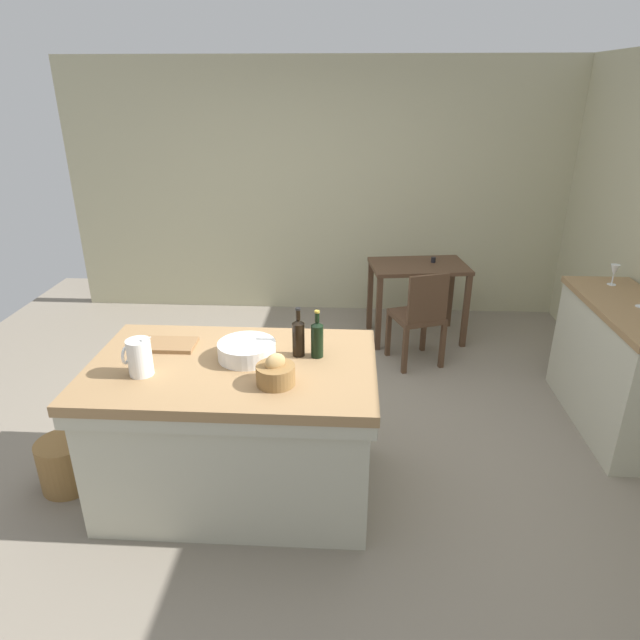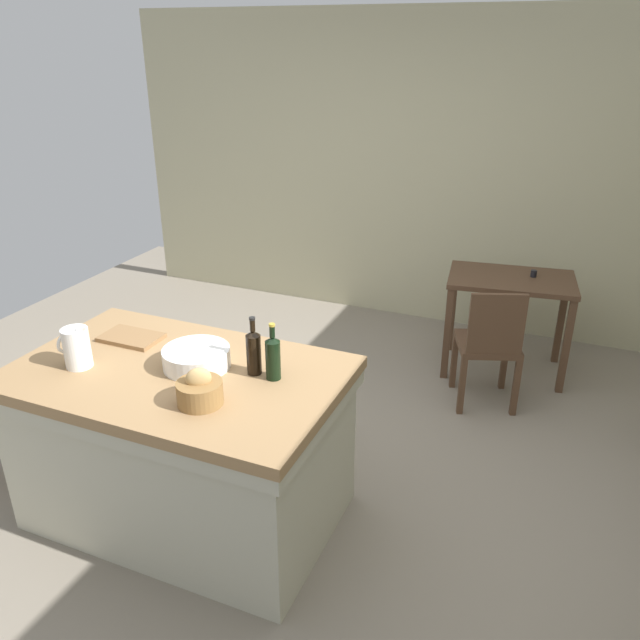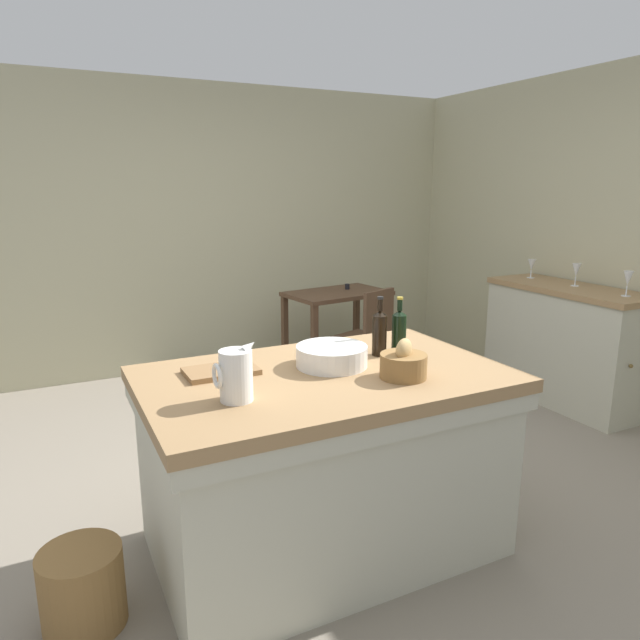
{
  "view_description": "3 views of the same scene",
  "coord_description": "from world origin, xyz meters",
  "px_view_note": "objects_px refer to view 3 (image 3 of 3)",
  "views": [
    {
      "loc": [
        0.32,
        -3.24,
        2.32
      ],
      "look_at": [
        0.12,
        0.29,
        0.81
      ],
      "focal_mm": 30.88,
      "sensor_mm": 36.0,
      "label": 1
    },
    {
      "loc": [
        1.38,
        -2.76,
        2.37
      ],
      "look_at": [
        0.05,
        0.39,
        0.84
      ],
      "focal_mm": 35.62,
      "sensor_mm": 36.0,
      "label": 2
    },
    {
      "loc": [
        -1.44,
        -2.7,
        1.7
      ],
      "look_at": [
        0.11,
        0.42,
        0.88
      ],
      "focal_mm": 32.1,
      "sensor_mm": 36.0,
      "label": 3
    }
  ],
  "objects_px": {
    "wine_bottle_amber": "(380,332)",
    "cutting_board": "(221,371)",
    "wine_bottle_dark": "(399,330)",
    "wine_glass_far_left": "(628,279)",
    "wine_glass_middle": "(532,265)",
    "writing_desk": "(337,305)",
    "island_table": "(325,455)",
    "side_cabinet": "(565,344)",
    "wine_glass_left": "(576,271)",
    "wooden_chair": "(367,337)",
    "wicker_hamper": "(83,588)",
    "pitcher": "(236,375)",
    "bread_basket": "(403,364)",
    "wash_bowl": "(332,356)"
  },
  "relations": [
    {
      "from": "wooden_chair",
      "to": "wine_glass_middle",
      "type": "height_order",
      "value": "wine_glass_middle"
    },
    {
      "from": "island_table",
      "to": "side_cabinet",
      "type": "distance_m",
      "value": 2.73
    },
    {
      "from": "island_table",
      "to": "wine_glass_left",
      "type": "bearing_deg",
      "value": 18.36
    },
    {
      "from": "cutting_board",
      "to": "wine_glass_left",
      "type": "relative_size",
      "value": 1.8
    },
    {
      "from": "bread_basket",
      "to": "wine_bottle_amber",
      "type": "height_order",
      "value": "wine_bottle_amber"
    },
    {
      "from": "wine_bottle_dark",
      "to": "wine_bottle_amber",
      "type": "relative_size",
      "value": 0.97
    },
    {
      "from": "bread_basket",
      "to": "cutting_board",
      "type": "relative_size",
      "value": 0.65
    },
    {
      "from": "island_table",
      "to": "wooden_chair",
      "type": "xyz_separation_m",
      "value": [
        1.27,
        1.74,
        0.0
      ]
    },
    {
      "from": "writing_desk",
      "to": "wine_glass_left",
      "type": "xyz_separation_m",
      "value": [
        1.33,
        -1.45,
        0.42
      ]
    },
    {
      "from": "pitcher",
      "to": "cutting_board",
      "type": "xyz_separation_m",
      "value": [
        0.04,
        0.34,
        -0.09
      ]
    },
    {
      "from": "island_table",
      "to": "wine_glass_left",
      "type": "height_order",
      "value": "wine_glass_left"
    },
    {
      "from": "side_cabinet",
      "to": "wine_bottle_amber",
      "type": "relative_size",
      "value": 4.44
    },
    {
      "from": "side_cabinet",
      "to": "wicker_hamper",
      "type": "xyz_separation_m",
      "value": [
        -3.67,
        -0.91,
        -0.31
      ]
    },
    {
      "from": "writing_desk",
      "to": "wicker_hamper",
      "type": "bearing_deg",
      "value": -135.35
    },
    {
      "from": "wooden_chair",
      "to": "wine_glass_far_left",
      "type": "height_order",
      "value": "wine_glass_far_left"
    },
    {
      "from": "bread_basket",
      "to": "cutting_board",
      "type": "bearing_deg",
      "value": 149.81
    },
    {
      "from": "writing_desk",
      "to": "island_table",
      "type": "bearing_deg",
      "value": -119.37
    },
    {
      "from": "wine_glass_middle",
      "to": "pitcher",
      "type": "bearing_deg",
      "value": -154.57
    },
    {
      "from": "wine_bottle_amber",
      "to": "cutting_board",
      "type": "bearing_deg",
      "value": 175.07
    },
    {
      "from": "wine_glass_far_left",
      "to": "wine_glass_middle",
      "type": "distance_m",
      "value": 0.91
    },
    {
      "from": "side_cabinet",
      "to": "wine_glass_far_left",
      "type": "bearing_deg",
      "value": -87.91
    },
    {
      "from": "wicker_hamper",
      "to": "wine_glass_left",
      "type": "bearing_deg",
      "value": 13.78
    },
    {
      "from": "side_cabinet",
      "to": "wine_glass_middle",
      "type": "xyz_separation_m",
      "value": [
        0.04,
        0.45,
        0.57
      ]
    },
    {
      "from": "wine_bottle_dark",
      "to": "wicker_hamper",
      "type": "relative_size",
      "value": 0.88
    },
    {
      "from": "wine_glass_middle",
      "to": "wicker_hamper",
      "type": "xyz_separation_m",
      "value": [
        -3.71,
        -1.36,
        -0.88
      ]
    },
    {
      "from": "side_cabinet",
      "to": "wash_bowl",
      "type": "relative_size",
      "value": 3.94
    },
    {
      "from": "pitcher",
      "to": "wine_bottle_amber",
      "type": "relative_size",
      "value": 0.83
    },
    {
      "from": "pitcher",
      "to": "wine_glass_left",
      "type": "distance_m",
      "value": 3.26
    },
    {
      "from": "side_cabinet",
      "to": "cutting_board",
      "type": "bearing_deg",
      "value": -167.36
    },
    {
      "from": "wine_bottle_amber",
      "to": "wine_glass_left",
      "type": "relative_size",
      "value": 1.68
    },
    {
      "from": "island_table",
      "to": "cutting_board",
      "type": "xyz_separation_m",
      "value": [
        -0.42,
        0.19,
        0.42
      ]
    },
    {
      "from": "writing_desk",
      "to": "bread_basket",
      "type": "height_order",
      "value": "bread_basket"
    },
    {
      "from": "wine_bottle_amber",
      "to": "wine_glass_middle",
      "type": "xyz_separation_m",
      "value": [
        2.26,
        1.2,
        0.04
      ]
    },
    {
      "from": "wicker_hamper",
      "to": "wine_glass_middle",
      "type": "bearing_deg",
      "value": 20.1
    },
    {
      "from": "bread_basket",
      "to": "wine_bottle_dark",
      "type": "height_order",
      "value": "wine_bottle_dark"
    },
    {
      "from": "bread_basket",
      "to": "pitcher",
      "type": "bearing_deg",
      "value": 175.23
    },
    {
      "from": "bread_basket",
      "to": "wicker_hamper",
      "type": "xyz_separation_m",
      "value": [
        -1.36,
        0.18,
        -0.78
      ]
    },
    {
      "from": "wine_bottle_dark",
      "to": "wine_glass_far_left",
      "type": "distance_m",
      "value": 2.15
    },
    {
      "from": "wash_bowl",
      "to": "writing_desk",
      "type": "bearing_deg",
      "value": 61.24
    },
    {
      "from": "wicker_hamper",
      "to": "island_table",
      "type": "bearing_deg",
      "value": 1.97
    },
    {
      "from": "wine_glass_left",
      "to": "wash_bowl",
      "type": "bearing_deg",
      "value": -162.64
    },
    {
      "from": "pitcher",
      "to": "wine_bottle_dark",
      "type": "distance_m",
      "value": 0.98
    },
    {
      "from": "island_table",
      "to": "wooden_chair",
      "type": "distance_m",
      "value": 2.15
    },
    {
      "from": "wooden_chair",
      "to": "wicker_hamper",
      "type": "bearing_deg",
      "value": -142.95
    },
    {
      "from": "wine_glass_middle",
      "to": "side_cabinet",
      "type": "bearing_deg",
      "value": -95.17
    },
    {
      "from": "bread_basket",
      "to": "wine_bottle_amber",
      "type": "bearing_deg",
      "value": 75.24
    },
    {
      "from": "wooden_chair",
      "to": "bread_basket",
      "type": "distance_m",
      "value": 2.24
    },
    {
      "from": "wooden_chair",
      "to": "pitcher",
      "type": "bearing_deg",
      "value": -132.58
    },
    {
      "from": "wine_glass_far_left",
      "to": "wine_bottle_dark",
      "type": "bearing_deg",
      "value": -171.98
    },
    {
      "from": "wash_bowl",
      "to": "wicker_hamper",
      "type": "relative_size",
      "value": 1.02
    }
  ]
}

